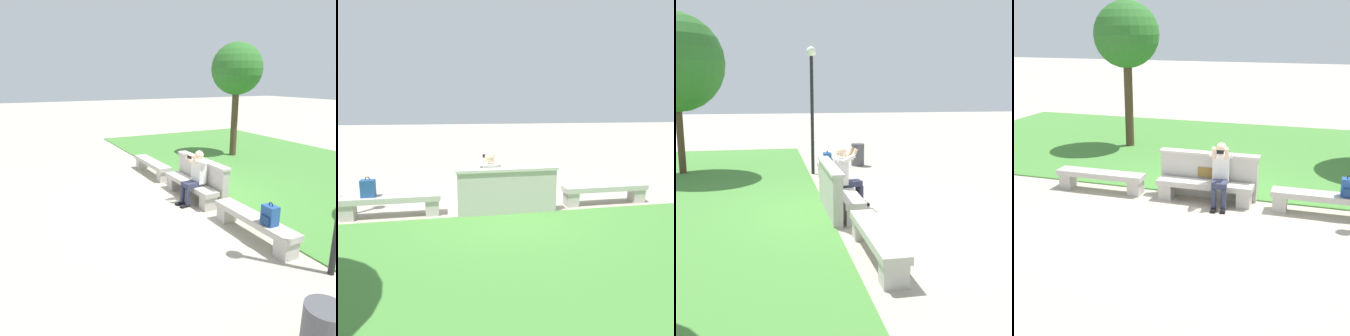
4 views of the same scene
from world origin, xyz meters
TOP-DOWN VIEW (x-y plane):
  - ground_plane at (0.00, 0.00)m, footprint 80.00×80.00m
  - bench_main at (-2.43, 0.00)m, footprint 2.06×0.40m
  - bench_near at (0.00, 0.00)m, footprint 2.06×0.40m
  - bench_mid at (2.43, 0.00)m, footprint 2.06×0.40m
  - backrest_wall_with_plaque at (0.00, 0.34)m, footprint 2.18×0.24m
  - person_photographer at (0.35, -0.08)m, footprint 0.51×0.76m
  - backpack at (2.86, -0.03)m, footprint 0.28×0.24m
  - trash_bin at (5.10, -1.38)m, footprint 0.44×0.44m
  - lamp_post at (3.98, 0.27)m, footprint 0.28×0.28m

SIDE VIEW (x-z plane):
  - ground_plane at x=0.00m, z-range 0.00..0.00m
  - bench_main at x=-2.43m, z-range 0.08..0.53m
  - bench_near at x=0.00m, z-range 0.08..0.53m
  - bench_mid at x=2.43m, z-range 0.08..0.53m
  - trash_bin at x=5.10m, z-range 0.00..0.75m
  - backrest_wall_with_plaque at x=0.00m, z-range 0.01..1.02m
  - backpack at x=2.86m, z-range 0.41..0.84m
  - person_photographer at x=0.35m, z-range 0.08..1.40m
  - lamp_post at x=3.98m, z-range 0.59..4.35m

